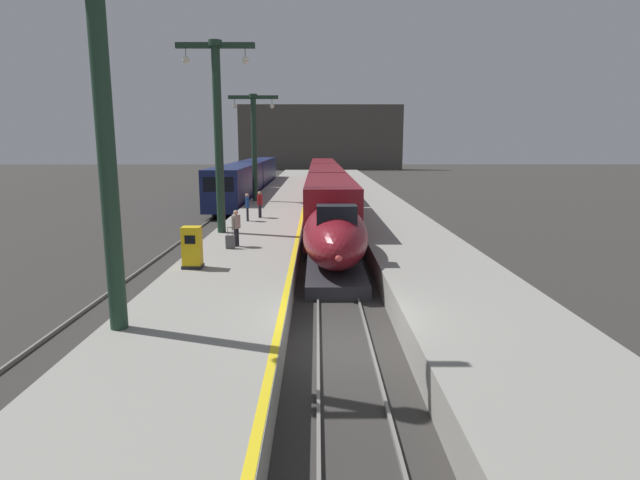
{
  "coord_description": "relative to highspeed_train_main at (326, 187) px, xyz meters",
  "views": [
    {
      "loc": [
        -0.77,
        -13.86,
        5.76
      ],
      "look_at": [
        -0.66,
        7.28,
        1.8
      ],
      "focal_mm": 29.07,
      "sensor_mm": 36.0,
      "label": 1
    }
  ],
  "objects": [
    {
      "name": "passenger_near_edge",
      "position": [
        -4.51,
        -22.73,
        0.09
      ],
      "size": [
        0.38,
        0.51,
        1.69
      ],
      "color": "#23232D",
      "rests_on": "platform_left"
    },
    {
      "name": "rolling_suitcase",
      "position": [
        -4.72,
        -23.23,
        -0.6
      ],
      "size": [
        0.4,
        0.22,
        0.98
      ],
      "color": "#4C4C51",
      "rests_on": "platform_left"
    },
    {
      "name": "station_column_near",
      "position": [
        -5.9,
        -33.5,
        4.63
      ],
      "size": [
        4.0,
        0.68,
        9.2
      ],
      "color": "#1E3828",
      "rests_on": "platform_left"
    },
    {
      "name": "platform_left",
      "position": [
        -4.05,
        -7.68,
        -1.43
      ],
      "size": [
        4.8,
        110.0,
        1.05
      ],
      "primitive_type": "cube",
      "color": "gray",
      "rests_on": "ground"
    },
    {
      "name": "passenger_mid_platform",
      "position": [
        -5.05,
        -14.75,
        0.09
      ],
      "size": [
        0.24,
        0.57,
        1.69
      ],
      "color": "#23232D",
      "rests_on": "platform_left"
    },
    {
      "name": "passenger_far_waiting",
      "position": [
        -4.45,
        -13.3,
        0.09
      ],
      "size": [
        0.33,
        0.54,
        1.69
      ],
      "color": "#23232D",
      "rests_on": "platform_left"
    },
    {
      "name": "station_column_mid",
      "position": [
        -5.9,
        -18.87,
        4.95
      ],
      "size": [
        4.0,
        0.68,
        9.8
      ],
      "color": "#1E3828",
      "rests_on": "platform_left"
    },
    {
      "name": "ticket_machine_yellow",
      "position": [
        -5.55,
        -26.92,
        -0.16
      ],
      "size": [
        0.76,
        0.62,
        1.6
      ],
      "color": "yellow",
      "rests_on": "platform_left"
    },
    {
      "name": "station_column_far",
      "position": [
        -5.9,
        -3.38,
        4.31
      ],
      "size": [
        4.0,
        0.68,
        8.59
      ],
      "color": "#1E3828",
      "rests_on": "platform_left"
    },
    {
      "name": "rail_secondary_right",
      "position": [
        -7.35,
        -4.93,
        -1.89
      ],
      "size": [
        0.08,
        110.0,
        0.12
      ],
      "primitive_type": "cube",
      "color": "slate",
      "rests_on": "ground"
    },
    {
      "name": "rail_main_right",
      "position": [
        0.75,
        -4.93,
        -1.89
      ],
      "size": [
        0.08,
        110.0,
        0.12
      ],
      "primitive_type": "cube",
      "color": "slate",
      "rests_on": "ground"
    },
    {
      "name": "highspeed_train_main",
      "position": [
        0.0,
        0.0,
        0.0
      ],
      "size": [
        2.92,
        57.69,
        3.6
      ],
      "color": "maroon",
      "rests_on": "ground"
    },
    {
      "name": "rail_secondary_left",
      "position": [
        -8.85,
        -4.93,
        -1.89
      ],
      "size": [
        0.08,
        110.0,
        0.12
      ],
      "primitive_type": "cube",
      "color": "slate",
      "rests_on": "ground"
    },
    {
      "name": "rail_main_left",
      "position": [
        -0.75,
        -4.93,
        -1.89
      ],
      "size": [
        0.08,
        110.0,
        0.12
      ],
      "primitive_type": "cube",
      "color": "slate",
      "rests_on": "ground"
    },
    {
      "name": "platform_right",
      "position": [
        4.05,
        -7.68,
        -1.43
      ],
      "size": [
        4.8,
        110.0,
        1.05
      ],
      "primitive_type": "cube",
      "color": "gray",
      "rests_on": "ground"
    },
    {
      "name": "regional_train_adjacent",
      "position": [
        -8.1,
        10.3,
        0.18
      ],
      "size": [
        2.85,
        36.6,
        3.8
      ],
      "color": "#141E4C",
      "rests_on": "ground"
    },
    {
      "name": "terminus_back_wall",
      "position": [
        0.0,
        69.57,
        5.05
      ],
      "size": [
        36.0,
        2.0,
        14.0
      ],
      "primitive_type": "cube",
      "color": "#4C4742",
      "rests_on": "ground"
    },
    {
      "name": "ground_plane",
      "position": [
        0.0,
        -32.43,
        -1.95
      ],
      "size": [
        260.0,
        260.0,
        0.0
      ],
      "primitive_type": "plane",
      "color": "#33302D"
    },
    {
      "name": "platform_left_safety_stripe",
      "position": [
        -1.77,
        -7.68,
        -0.9
      ],
      "size": [
        0.2,
        107.8,
        0.01
      ],
      "primitive_type": "cube",
      "color": "yellow",
      "rests_on": "platform_left"
    }
  ]
}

